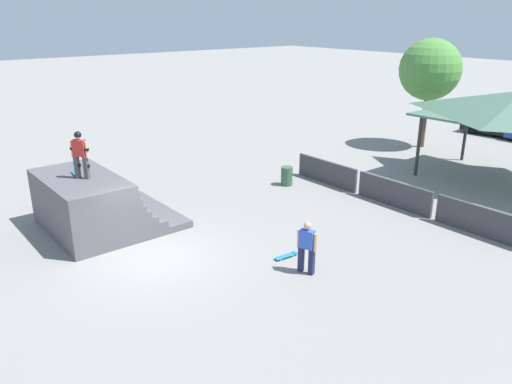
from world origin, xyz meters
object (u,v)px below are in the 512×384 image
Objects in this scene: skater_on_deck at (80,152)px; skateboard_on_ground at (287,256)px; bystander_walking at (307,245)px; tree_far_back at (430,70)px; skateboard_on_deck at (76,174)px; parked_car_black at (500,126)px; trash_bin at (287,176)px.

skater_on_deck is 1.97× the size of skateboard_on_ground.
skateboard_on_ground is at bearing -27.75° from bystander_walking.
skater_on_deck reaches higher than skateboard_on_ground.
skater_on_deck is 0.27× the size of tree_far_back.
tree_far_back is (-5.44, 15.58, 4.32)m from skateboard_on_ground.
tree_far_back is at bearing 96.49° from skateboard_on_deck.
bystander_walking is 0.27× the size of tree_far_back.
bystander_walking reaches higher than parked_car_black.
tree_far_back reaches higher than skateboard_on_deck.
skater_on_deck is 0.36× the size of parked_car_black.
skateboard_on_deck is at bearing -92.48° from tree_far_back.
tree_far_back is 7.43m from parked_car_black.
tree_far_back is 11.48m from trash_bin.
skater_on_deck is 26.12m from parked_car_black.
bystander_walking reaches higher than skateboard_on_ground.
trash_bin is (-5.28, 4.80, 0.37)m from skateboard_on_ground.
skateboard_on_ground is (-1.09, 0.22, -0.85)m from bystander_walking.
bystander_walking is 17.44m from tree_far_back.
skater_on_deck reaches higher than parked_car_black.
skateboard_on_deck is 0.92× the size of trash_bin.
skater_on_deck is 2.08× the size of skateboard_on_deck.
skateboard_on_ground is 0.14× the size of tree_far_back.
bystander_walking is at bearing -80.12° from parked_car_black.
skateboard_on_ground is at bearing -42.31° from trash_bin.
trash_bin reaches higher than skateboard_on_ground.
bystander_walking is 22.60m from parked_car_black.
bystander_walking is (6.89, 3.92, -2.05)m from skater_on_deck.
skateboard_on_deck reaches higher than trash_bin.
trash_bin is 17.06m from parked_car_black.
tree_far_back is (-6.53, 15.80, 3.47)m from bystander_walking.
skateboard_on_deck reaches higher than skateboard_on_ground.
parked_car_black is (-3.96, 21.81, 0.54)m from skateboard_on_ground.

